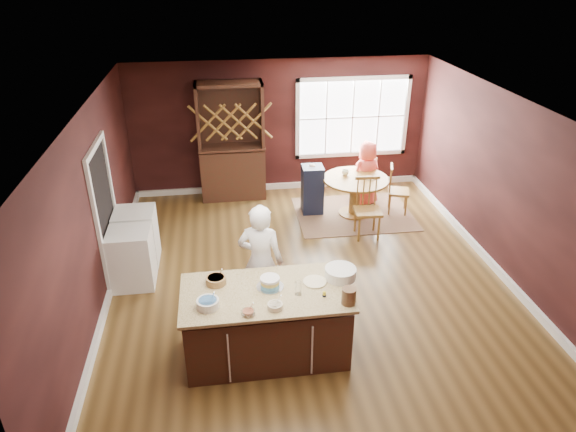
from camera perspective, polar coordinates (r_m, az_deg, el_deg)
The scene contains 28 objects.
room_shell at distance 7.32m, azimuth 2.53°, elevation 1.72°, with size 7.00×7.00×7.00m.
window at distance 10.76m, azimuth 7.17°, elevation 10.83°, with size 2.36×0.10×1.66m, color white, non-canonical shape.
doorway at distance 8.08m, azimuth -19.53°, elevation 0.08°, with size 0.08×1.26×2.13m, color white, non-canonical shape.
kitchen_island at distance 6.44m, azimuth -2.43°, elevation -11.86°, with size 2.02×1.06×0.92m.
dining_table at distance 9.77m, azimuth 7.48°, elevation 3.02°, with size 1.23×1.23×0.75m.
baker at distance 6.85m, azimuth -3.04°, elevation -5.11°, with size 0.61×0.40×1.68m, color white.
layer_cake at distance 6.19m, azimuth -2.02°, elevation -7.39°, with size 0.33×0.33×0.13m, color white, non-canonical shape.
bowl_blue at distance 5.94m, azimuth -8.89°, elevation -9.59°, with size 0.26×0.26×0.10m, color white.
bowl_yellow at distance 6.32m, azimuth -8.01°, elevation -7.08°, with size 0.25×0.25×0.09m, color olive.
bowl_pink at distance 5.79m, azimuth -4.44°, elevation -10.66°, with size 0.15×0.15×0.06m, color white.
bowl_olive at distance 5.87m, azimuth -1.44°, elevation -9.98°, with size 0.17×0.17×0.07m, color beige.
drinking_glass at distance 6.06m, azimuth 1.16°, elevation -8.02°, with size 0.09×0.09×0.17m, color white.
dinner_plate at distance 6.30m, azimuth 3.00°, elevation -7.31°, with size 0.29×0.29×0.02m, color beige.
white_tub at distance 6.38m, azimuth 5.85°, elevation -6.32°, with size 0.39×0.39×0.13m, color silver.
stoneware_crock at distance 5.95m, azimuth 6.77°, elevation -8.83°, with size 0.17×0.17×0.20m, color brown.
toy_figurine at distance 6.06m, azimuth 4.05°, elevation -8.63°, with size 0.05×0.05×0.08m, color yellow, non-canonical shape.
rug at distance 9.99m, azimuth 7.30°, elevation 0.26°, with size 2.20×1.70×0.01m, color brown.
chair_east at distance 10.01m, azimuth 12.22°, elevation 2.91°, with size 0.40×0.38×0.96m, color brown, non-canonical shape.
chair_south at distance 9.01m, azimuth 8.88°, elevation 0.81°, with size 0.46×0.43×1.08m, color brown, non-canonical shape.
chair_north at distance 10.57m, azimuth 8.43°, elevation 4.40°, with size 0.38×0.36×0.90m, color brown, non-canonical shape.
seated_woman at distance 10.18m, azimuth 8.73°, elevation 4.69°, with size 0.64×0.41×1.30m, color #F05146.
high_chair at distance 9.82m, azimuth 2.72°, elevation 3.07°, with size 0.39×0.39×0.98m, color black, non-canonical shape.
toddler at distance 9.81m, azimuth 2.80°, elevation 5.09°, with size 0.18×0.14×0.26m, color #8CA5BF, non-canonical shape.
table_plate at distance 9.70m, azimuth 9.05°, elevation 4.18°, with size 0.22×0.22×0.02m, color beige.
table_cup at distance 9.77m, azimuth 6.39°, elevation 4.81°, with size 0.13×0.13×0.10m, color silver.
hutch at distance 10.27m, azimuth -6.31°, elevation 8.17°, with size 1.28×0.53×2.35m, color #391D13.
washer at distance 8.01m, azimuth -16.96°, elevation -4.48°, with size 0.62×0.60×0.90m, color white.
dryer at distance 8.56m, azimuth -16.44°, elevation -2.22°, with size 0.63×0.61×0.91m, color silver.
Camera 1 is at (-1.25, -6.49, 4.50)m, focal length 32.00 mm.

